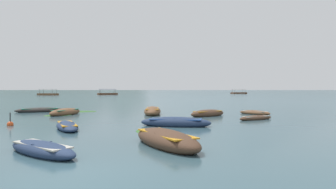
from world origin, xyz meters
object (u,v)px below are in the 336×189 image
rowboat_1 (256,118)px  rowboat_13 (255,113)px  ferry_1 (107,94)px  ferry_2 (48,94)px  rowboat_12 (40,110)px  mooring_buoy (10,124)px  rowboat_11 (166,140)px  rowboat_7 (67,126)px  rowboat_10 (152,111)px  rowboat_4 (176,122)px  rowboat_8 (42,149)px  rowboat_0 (208,114)px  ferry_0 (239,93)px  rowboat_2 (65,112)px

rowboat_1 → rowboat_13: size_ratio=1.05×
ferry_1 → ferry_2: 23.11m
rowboat_12 → mooring_buoy: mooring_buoy is taller
rowboat_11 → rowboat_7: bearing=137.5°
rowboat_10 → rowboat_4: bearing=-79.0°
rowboat_7 → ferry_2: size_ratio=0.48×
rowboat_8 → mooring_buoy: 9.54m
ferry_1 → rowboat_4: bearing=-77.4°
rowboat_0 → rowboat_7: size_ratio=0.91×
rowboat_13 → ferry_0: ferry_0 is taller
mooring_buoy → rowboat_12: bearing=103.9°
ferry_0 → ferry_2: same height
rowboat_2 → rowboat_8: (4.31, -15.67, -0.05)m
rowboat_11 → ferry_2: 110.82m
rowboat_7 → mooring_buoy: size_ratio=4.36×
rowboat_7 → mooring_buoy: (-4.01, 1.58, -0.07)m
rowboat_4 → rowboat_10: bearing=101.0°
rowboat_2 → rowboat_11: bearing=-58.8°
rowboat_11 → ferry_2: ferry_2 is taller
rowboat_13 → rowboat_11: bearing=-120.0°
rowboat_7 → rowboat_8: size_ratio=1.14×
rowboat_13 → mooring_buoy: 19.50m
rowboat_2 → ferry_0: ferry_0 is taller
rowboat_7 → rowboat_13: bearing=34.1°
rowboat_12 → ferry_2: (-31.67, 84.01, 0.27)m
rowboat_4 → ferry_0: (40.01, 131.97, 0.22)m
rowboat_12 → rowboat_13: size_ratio=1.53×
rowboat_10 → rowboat_11: size_ratio=0.98×
rowboat_1 → rowboat_4: size_ratio=0.70×
rowboat_1 → rowboat_2: rowboat_2 is taller
rowboat_4 → ferry_1: ferry_1 is taller
rowboat_7 → rowboat_13: 16.74m
ferry_1 → mooring_buoy: ferry_1 is taller
rowboat_0 → mooring_buoy: mooring_buoy is taller
rowboat_4 → rowboat_7: (-6.25, -1.13, -0.06)m
rowboat_7 → rowboat_12: rowboat_12 is taller
rowboat_0 → rowboat_13: size_ratio=1.22×
rowboat_2 → ferry_2: ferry_2 is taller
rowboat_2 → rowboat_0: bearing=-7.0°
rowboat_2 → ferry_0: size_ratio=0.46×
rowboat_8 → ferry_2: 110.42m
rowboat_2 → rowboat_10: (7.71, 0.42, 0.04)m
rowboat_0 → rowboat_12: bearing=163.0°
rowboat_1 → ferry_0: 132.73m
rowboat_8 → rowboat_10: rowboat_10 is taller
rowboat_4 → ferry_2: size_ratio=0.53×
rowboat_7 → rowboat_12: (-6.76, 12.65, 0.01)m
rowboat_1 → rowboat_2: 16.19m
rowboat_0 → rowboat_10: bearing=157.7°
rowboat_0 → ferry_1: (-26.26, 97.45, 0.23)m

